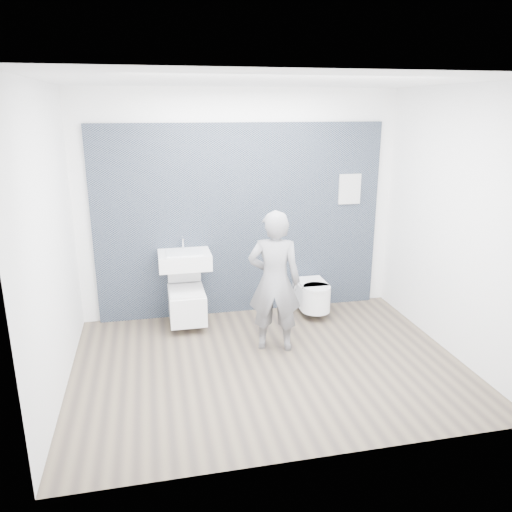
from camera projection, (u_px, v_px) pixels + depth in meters
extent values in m
plane|color=brown|center=(268.00, 363.00, 5.22)|extent=(4.00, 4.00, 0.00)
plane|color=white|center=(241.00, 205.00, 6.22)|extent=(4.00, 0.00, 4.00)
plane|color=white|center=(321.00, 286.00, 3.41)|extent=(4.00, 0.00, 4.00)
plane|color=white|center=(50.00, 246.00, 4.41)|extent=(0.00, 3.00, 3.00)
plane|color=white|center=(455.00, 224.00, 5.22)|extent=(0.00, 3.00, 3.00)
plane|color=white|center=(270.00, 80.00, 4.41)|extent=(4.00, 4.00, 0.00)
cube|color=black|center=(242.00, 310.00, 6.59)|extent=(3.60, 0.06, 2.40)
cube|color=white|center=(185.00, 260.00, 5.96)|extent=(0.62, 0.46, 0.19)
cube|color=silver|center=(184.00, 253.00, 5.92)|extent=(0.43, 0.31, 0.03)
cylinder|color=silver|center=(183.00, 243.00, 6.07)|extent=(0.02, 0.02, 0.15)
cylinder|color=silver|center=(183.00, 238.00, 6.01)|extent=(0.02, 0.10, 0.02)
cylinder|color=silver|center=(184.00, 267.00, 6.20)|extent=(0.04, 0.04, 0.12)
cube|color=white|center=(187.00, 305.00, 6.04)|extent=(0.43, 0.62, 0.36)
cylinder|color=silver|center=(187.00, 293.00, 5.95)|extent=(0.30, 0.30, 0.03)
cube|color=white|center=(187.00, 291.00, 5.95)|extent=(0.41, 0.50, 0.02)
cube|color=white|center=(184.00, 267.00, 6.10)|extent=(0.41, 0.15, 0.44)
cube|color=silver|center=(186.00, 307.00, 6.35)|extent=(0.11, 0.06, 0.08)
cube|color=white|center=(311.00, 293.00, 6.47)|extent=(0.36, 0.43, 0.30)
cylinder|color=white|center=(316.00, 299.00, 6.27)|extent=(0.36, 0.36, 0.30)
cube|color=white|center=(312.00, 282.00, 6.39)|extent=(0.34, 0.41, 0.03)
cylinder|color=white|center=(317.00, 287.00, 6.20)|extent=(0.34, 0.34, 0.03)
cube|color=silver|center=(306.00, 297.00, 6.67)|extent=(0.10, 0.06, 0.08)
cube|color=white|center=(343.00, 303.00, 6.84)|extent=(0.29, 0.03, 0.38)
imported|color=slate|center=(274.00, 282.00, 5.34)|extent=(0.65, 0.52, 1.56)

